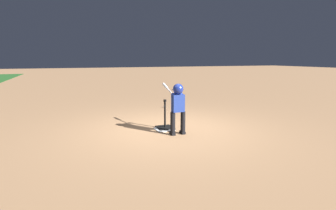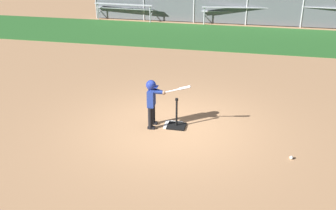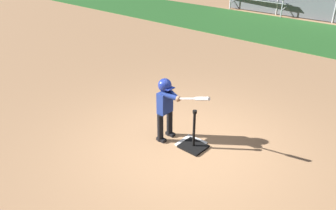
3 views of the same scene
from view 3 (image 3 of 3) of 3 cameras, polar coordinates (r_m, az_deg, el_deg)
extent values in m
plane|color=#AD7F56|center=(6.02, 3.71, -7.36)|extent=(90.00, 90.00, 0.00)
cube|color=white|center=(6.11, 4.07, -6.71)|extent=(0.46, 0.46, 0.02)
cube|color=black|center=(6.02, 4.43, -7.19)|extent=(0.45, 0.40, 0.04)
cylinder|color=black|center=(5.83, 4.55, -4.31)|extent=(0.05, 0.05, 0.67)
cylinder|color=black|center=(5.65, 4.68, -1.19)|extent=(0.08, 0.08, 0.05)
cylinder|color=black|center=(6.22, 0.27, -3.07)|extent=(0.12, 0.12, 0.55)
cube|color=black|center=(6.34, 0.41, -5.04)|extent=(0.18, 0.09, 0.06)
cylinder|color=black|center=(6.05, -1.35, -4.01)|extent=(0.12, 0.12, 0.55)
cube|color=black|center=(6.17, -1.18, -6.02)|extent=(0.18, 0.09, 0.06)
cube|color=navy|center=(5.91, -0.54, 0.47)|extent=(0.16, 0.29, 0.41)
sphere|color=#936B4C|center=(5.77, -0.56, 3.34)|extent=(0.21, 0.21, 0.21)
sphere|color=navy|center=(5.77, -0.56, 3.47)|extent=(0.25, 0.25, 0.25)
cube|color=navy|center=(5.72, 0.21, 2.92)|extent=(0.13, 0.18, 0.01)
cylinder|color=navy|center=(5.77, 0.89, 1.83)|extent=(0.34, 0.17, 0.12)
cylinder|color=navy|center=(5.71, 0.30, 1.54)|extent=(0.34, 0.18, 0.12)
sphere|color=#936B4C|center=(5.66, 1.77, 1.09)|extent=(0.10, 0.10, 0.10)
cylinder|color=silver|center=(5.45, 4.30, 1.09)|extent=(0.63, 0.04, 0.23)
cylinder|color=silver|center=(5.32, 6.02, 1.09)|extent=(0.28, 0.07, 0.14)
cylinder|color=black|center=(5.67, 1.62, 1.09)|extent=(0.03, 0.05, 0.05)
cube|color=#ADAFB7|center=(19.00, 17.02, 16.45)|extent=(3.23, 0.41, 0.04)
cube|color=#ADAFB7|center=(19.28, 17.32, 15.77)|extent=(3.24, 0.47, 0.04)
cube|color=#ADAFB7|center=(18.38, 16.08, 17.19)|extent=(3.23, 0.41, 0.04)
cube|color=#ADAFB7|center=(18.65, 16.41, 16.48)|extent=(3.24, 0.47, 0.04)
cube|color=#ADAFB7|center=(18.03, 15.42, 17.23)|extent=(3.24, 0.47, 0.04)
cylinder|color=#ADAFB7|center=(18.61, 21.46, 15.16)|extent=(0.06, 0.06, 0.32)
cylinder|color=#ADAFB7|center=(17.13, 19.24, 15.65)|extent=(0.06, 0.06, 0.91)
cylinder|color=#ADAFB7|center=(17.82, 20.56, 16.35)|extent=(0.14, 1.62, 0.64)
cylinder|color=#ADAFB7|center=(19.99, 13.54, 16.93)|extent=(0.06, 0.06, 0.32)
cylinder|color=#ADAFB7|center=(18.63, 10.84, 17.41)|extent=(0.06, 0.06, 0.91)
camera|label=1|loc=(11.17, -14.07, 17.97)|focal=28.00mm
camera|label=2|loc=(4.81, -123.46, -2.11)|focal=42.00mm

